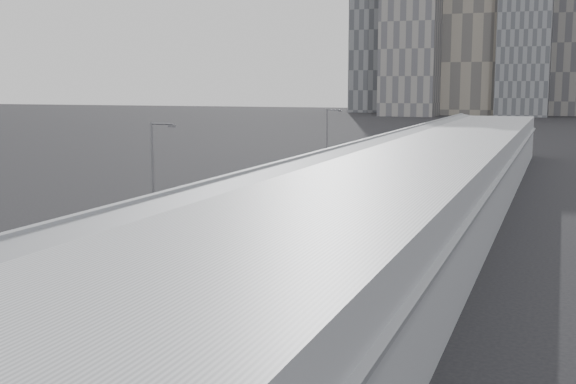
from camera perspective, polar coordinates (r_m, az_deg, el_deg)
The scene contains 16 objects.
sidewalk at distance 52.27m, azimuth 4.19°, elevation -4.67°, with size 10.00×170.00×0.12m, color gray.
lane_line at distance 56.10m, azimuth -6.17°, elevation -3.85°, with size 0.12×160.00×0.02m, color gold.
depot at distance 50.63m, azimuth 8.56°, elevation -1.18°, with size 12.45×160.40×7.20m.
bus_2 at distance 34.79m, azimuth -17.55°, elevation -8.98°, with size 3.29×13.70×3.98m.
bus_3 at distance 47.15m, azimuth -6.01°, elevation -4.19°, with size 3.83×13.31×3.84m.
bus_4 at distance 58.97m, azimuth -0.89°, elevation -1.71°, with size 2.84×12.40×3.61m.
bus_5 at distance 74.65m, azimuth 4.28°, elevation 0.51°, with size 3.00×13.56×3.95m.
bus_6 at distance 87.90m, azimuth 6.89°, elevation 1.63°, with size 3.46×13.33×3.86m.
tree_1 at distance 30.59m, azimuth -15.16°, elevation -7.87°, with size 1.60×1.60×4.27m.
tree_2 at distance 51.22m, azimuth 0.43°, elevation -0.92°, with size 1.84×1.84×4.52m.
tree_3 at distance 74.13m, azimuth 7.03°, elevation 1.53°, with size 1.55×1.55×3.91m.
tree_4 at distance 99.72m, azimuth 10.48°, elevation 3.42°, with size 2.16×2.16×4.59m.
street_lamp_near at distance 54.24m, azimuth -10.47°, elevation 1.31°, with size 2.04×0.22×9.20m.
street_lamp_far at distance 93.26m, azimuth 3.21°, elevation 4.24°, with size 2.04×0.22×8.96m.
shipping_container at distance 105.20m, azimuth 5.16°, elevation 2.67°, with size 2.31×6.57×2.95m, color #164818.
suv at distance 131.94m, azimuth 8.86°, elevation 3.47°, with size 2.77×6.02×1.67m, color black.
Camera 1 is at (23.46, 6.17, 11.81)m, focal length 45.00 mm.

